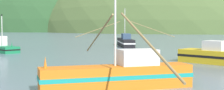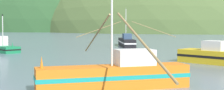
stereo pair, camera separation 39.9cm
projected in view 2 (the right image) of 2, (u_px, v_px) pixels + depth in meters
hill_far_center at (61, 30)px, 233.28m from camera, size 160.49×128.40×104.79m
hill_far_right at (185, 31)px, 217.76m from camera, size 91.95×73.56×86.45m
hill_mid_right at (181, 31)px, 206.87m from camera, size 187.21×149.77×88.74m
hill_far_left at (124, 30)px, 268.86m from camera, size 105.63×84.50×36.86m
fishing_boat_black at (127, 42)px, 60.86m from camera, size 17.48×11.62×7.03m
fishing_boat_yellow at (219, 56)px, 33.21m from camera, size 8.48×6.62×7.03m
fishing_boat_orange at (116, 75)px, 20.38m from camera, size 9.08×14.35×6.36m
fishing_boat_green at (1, 47)px, 47.85m from camera, size 7.30×5.74×5.38m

